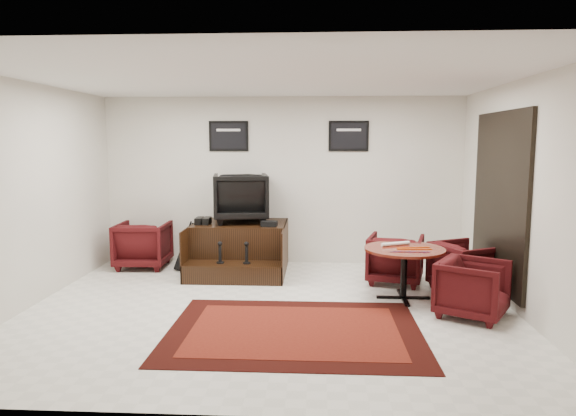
# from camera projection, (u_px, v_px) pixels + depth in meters

# --- Properties ---
(ground) EXTENTS (6.00, 6.00, 0.00)m
(ground) POSITION_uv_depth(u_px,v_px,m) (269.00, 309.00, 6.35)
(ground) COLOR silver
(ground) RESTS_ON ground
(room_shell) EXTENTS (6.02, 5.02, 2.81)m
(room_shell) POSITION_uv_depth(u_px,v_px,m) (303.00, 164.00, 6.22)
(room_shell) COLOR silver
(room_shell) RESTS_ON ground
(area_rug) EXTENTS (2.76, 2.07, 0.01)m
(area_rug) POSITION_uv_depth(u_px,v_px,m) (294.00, 331.00, 5.61)
(area_rug) COLOR black
(area_rug) RESTS_ON ground
(shine_podium) EXTENTS (1.49, 1.53, 0.77)m
(shine_podium) POSITION_uv_depth(u_px,v_px,m) (240.00, 249.00, 8.22)
(shine_podium) COLOR black
(shine_podium) RESTS_ON ground
(shine_chair) EXTENTS (0.97, 0.93, 0.88)m
(shine_chair) POSITION_uv_depth(u_px,v_px,m) (241.00, 195.00, 8.25)
(shine_chair) COLOR black
(shine_chair) RESTS_ON shine_podium
(shoes_pair) EXTENTS (0.23, 0.28, 0.10)m
(shoes_pair) POSITION_uv_depth(u_px,v_px,m) (203.00, 221.00, 8.09)
(shoes_pair) COLOR black
(shoes_pair) RESTS_ON shine_podium
(polish_kit) EXTENTS (0.25, 0.19, 0.08)m
(polish_kit) POSITION_uv_depth(u_px,v_px,m) (269.00, 224.00, 7.87)
(polish_kit) COLOR black
(polish_kit) RESTS_ON shine_podium
(umbrella_black) EXTENTS (0.30, 0.11, 0.81)m
(umbrella_black) POSITION_uv_depth(u_px,v_px,m) (186.00, 246.00, 8.17)
(umbrella_black) COLOR black
(umbrella_black) RESTS_ON ground
(umbrella_hooked) EXTENTS (0.31, 0.12, 0.83)m
(umbrella_hooked) POSITION_uv_depth(u_px,v_px,m) (184.00, 245.00, 8.21)
(umbrella_hooked) COLOR black
(umbrella_hooked) RESTS_ON ground
(armchair_side) EXTENTS (0.83, 0.78, 0.83)m
(armchair_side) POSITION_uv_depth(u_px,v_px,m) (143.00, 242.00, 8.42)
(armchair_side) COLOR black
(armchair_side) RESTS_ON ground
(meeting_table) EXTENTS (1.04, 1.04, 0.68)m
(meeting_table) POSITION_uv_depth(u_px,v_px,m) (404.00, 254.00, 6.70)
(meeting_table) COLOR #421309
(meeting_table) RESTS_ON ground
(table_chair_back) EXTENTS (0.92, 0.89, 0.78)m
(table_chair_back) POSITION_uv_depth(u_px,v_px,m) (395.00, 256.00, 7.50)
(table_chair_back) COLOR black
(table_chair_back) RESTS_ON ground
(table_chair_window) EXTENTS (0.94, 0.97, 0.76)m
(table_chair_window) POSITION_uv_depth(u_px,v_px,m) (465.00, 264.00, 7.07)
(table_chair_window) COLOR black
(table_chair_window) RESTS_ON ground
(table_chair_corner) EXTENTS (0.96, 0.98, 0.75)m
(table_chair_corner) POSITION_uv_depth(u_px,v_px,m) (473.00, 286.00, 6.03)
(table_chair_corner) COLOR black
(table_chair_corner) RESTS_ON ground
(paper_roll) EXTENTS (0.40, 0.22, 0.05)m
(paper_roll) POSITION_uv_depth(u_px,v_px,m) (395.00, 244.00, 6.83)
(paper_roll) COLOR white
(paper_roll) RESTS_ON meeting_table
(table_clutter) EXTENTS (0.57, 0.34, 0.01)m
(table_clutter) POSITION_uv_depth(u_px,v_px,m) (413.00, 249.00, 6.58)
(table_clutter) COLOR #E3520C
(table_clutter) RESTS_ON meeting_table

